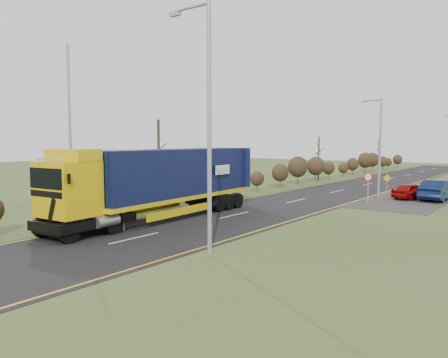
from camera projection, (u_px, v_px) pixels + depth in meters
ground at (191, 225)px, 23.61m from camera, size 160.00×160.00×0.00m
road at (283, 204)px, 31.56m from camera, size 8.00×120.00×0.02m
layby at (413, 197)px, 35.61m from camera, size 6.00×18.00×0.02m
lane_markings at (281, 204)px, 31.32m from camera, size 7.52×116.00×0.01m
hedgerow at (200, 180)px, 33.35m from camera, size 2.24×102.04×6.05m
lorry at (161, 179)px, 25.26m from camera, size 3.24×15.16×4.19m
car_red_hatchback at (411, 191)px, 34.31m from camera, size 2.58×3.96×1.25m
car_blue_sedan at (438, 190)px, 33.57m from camera, size 1.96×4.83×1.56m
streetlight_near at (207, 116)px, 17.19m from camera, size 2.12×0.20×10.01m
streetlight_mid at (379, 144)px, 34.14m from camera, size 1.69×0.18×7.87m
left_pole at (70, 136)px, 23.28m from camera, size 0.16×0.16×9.64m
speed_sign at (368, 182)px, 30.97m from camera, size 0.65×0.10×2.34m
warning_board at (387, 182)px, 37.37m from camera, size 0.66×0.11×1.73m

